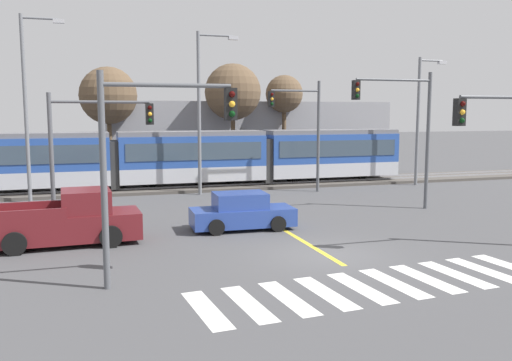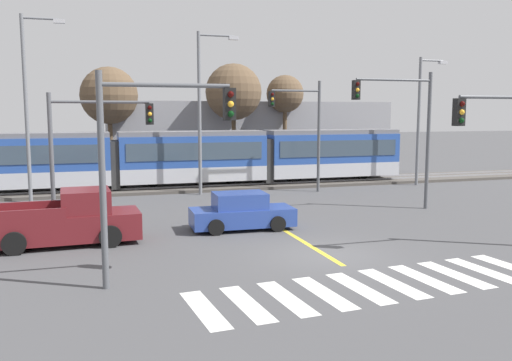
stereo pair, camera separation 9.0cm
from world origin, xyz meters
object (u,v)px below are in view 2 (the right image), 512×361
at_px(traffic_light_near_left, 150,144).
at_px(bare_tree_east, 234,92).
at_px(traffic_light_mid_left, 89,137).
at_px(bare_tree_far_east, 285,95).
at_px(street_lamp_west, 29,99).
at_px(street_lamp_east, 421,113).
at_px(street_lamp_centre, 203,103).
at_px(bare_tree_west, 109,96).
at_px(sedan_crossing, 242,212).
at_px(light_rail_tram, 192,156).
at_px(traffic_light_mid_right, 405,119).
at_px(pickup_truck, 67,222).
at_px(traffic_light_near_right, 512,141).
at_px(traffic_light_far_right, 303,121).

height_order(traffic_light_near_left, bare_tree_east, bare_tree_east).
xyz_separation_m(traffic_light_mid_left, bare_tree_far_east, (14.46, 15.82, 2.34)).
xyz_separation_m(street_lamp_west, bare_tree_far_east, (17.37, 8.61, 0.61)).
bearing_deg(street_lamp_east, street_lamp_centre, 179.49).
bearing_deg(bare_tree_west, bare_tree_east, -7.90).
height_order(sedan_crossing, bare_tree_west, bare_tree_west).
height_order(sedan_crossing, traffic_light_mid_left, traffic_light_mid_left).
height_order(light_rail_tram, street_lamp_east, street_lamp_east).
distance_m(traffic_light_mid_right, bare_tree_east, 16.00).
relative_size(sedan_crossing, bare_tree_east, 0.52).
bearing_deg(pickup_truck, sedan_crossing, 5.35).
bearing_deg(light_rail_tram, street_lamp_east, -10.55).
bearing_deg(traffic_light_near_right, traffic_light_mid_left, 148.60).
relative_size(light_rail_tram, bare_tree_east, 3.39).
bearing_deg(street_lamp_centre, street_lamp_west, -179.20).
bearing_deg(bare_tree_east, traffic_light_far_right, -75.80).
xyz_separation_m(traffic_light_mid_right, street_lamp_centre, (-8.25, 7.92, 0.83)).
xyz_separation_m(sedan_crossing, pickup_truck, (-6.76, -0.63, 0.14)).
bearing_deg(street_lamp_east, traffic_light_mid_right, -128.39).
bearing_deg(street_lamp_centre, bare_tree_far_east, 46.23).
xyz_separation_m(pickup_truck, bare_tree_west, (2.33, 19.01, 5.06)).
xyz_separation_m(light_rail_tram, bare_tree_east, (3.95, 4.74, 4.16)).
distance_m(pickup_truck, traffic_light_far_right, 16.54).
height_order(bare_tree_east, bare_tree_far_east, bare_tree_east).
distance_m(traffic_light_mid_left, bare_tree_far_east, 21.56).
height_order(sedan_crossing, street_lamp_centre, street_lamp_centre).
xyz_separation_m(pickup_truck, street_lamp_east, (21.65, 10.35, 3.86)).
height_order(sedan_crossing, bare_tree_far_east, bare_tree_far_east).
bearing_deg(bare_tree_west, traffic_light_far_right, -41.37).
relative_size(traffic_light_mid_left, traffic_light_near_left, 0.95).
xyz_separation_m(traffic_light_near_right, traffic_light_near_left, (-12.26, -0.27, 0.13)).
relative_size(pickup_truck, street_lamp_east, 0.66).
distance_m(traffic_light_mid_left, bare_tree_east, 17.97).
height_order(light_rail_tram, sedan_crossing, light_rail_tram).
bearing_deg(traffic_light_mid_right, street_lamp_east, 51.61).
bearing_deg(traffic_light_near_right, street_lamp_west, 136.93).
xyz_separation_m(sedan_crossing, bare_tree_east, (4.22, 17.18, 5.50)).
distance_m(traffic_light_far_right, bare_tree_far_east, 9.85).
bearing_deg(pickup_truck, traffic_light_near_left, -66.19).
bearing_deg(street_lamp_centre, bare_tree_west, 119.84).
relative_size(pickup_truck, street_lamp_centre, 0.59).
height_order(traffic_light_mid_right, bare_tree_far_east, bare_tree_far_east).
height_order(traffic_light_near_left, street_lamp_east, street_lamp_east).
bearing_deg(traffic_light_near_left, traffic_light_mid_right, 31.96).
bearing_deg(bare_tree_far_east, street_lamp_centre, -133.77).
relative_size(sedan_crossing, street_lamp_west, 0.43).
distance_m(traffic_light_far_right, bare_tree_east, 8.73).
relative_size(street_lamp_west, bare_tree_far_east, 1.29).
xyz_separation_m(traffic_light_mid_right, traffic_light_near_right, (-0.76, -7.86, -0.67)).
relative_size(pickup_truck, traffic_light_mid_left, 0.98).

